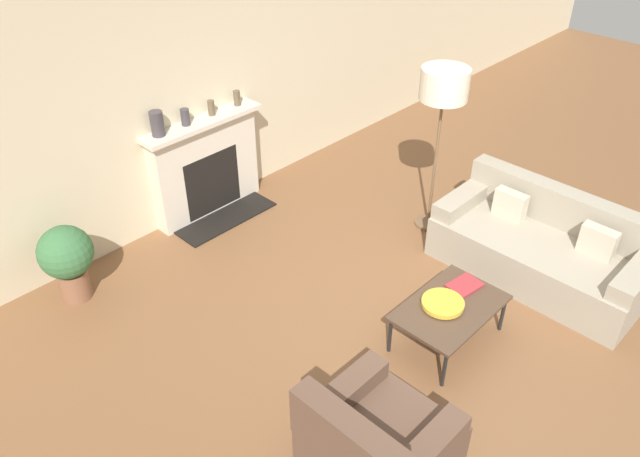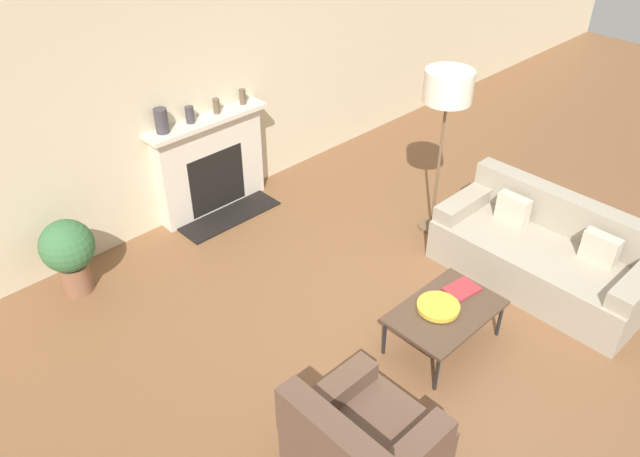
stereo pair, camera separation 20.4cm
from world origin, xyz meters
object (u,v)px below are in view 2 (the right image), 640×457
Objects in this scene: mantel_vase_center_left at (190,115)px; mantel_vase_center_right at (216,106)px; couch at (544,254)px; book at (462,289)px; fireplace at (211,166)px; mantel_vase_right at (243,97)px; armchair_near at (362,445)px; potted_plant at (68,251)px; mantel_vase_left at (161,121)px; floor_lamp at (448,93)px; bowl at (438,307)px; coffee_table at (445,312)px.

mantel_vase_center_left is 1.07× the size of mantel_vase_center_right.
book is (-1.10, 0.18, 0.10)m from couch.
mantel_vase_center_right is (0.16, 0.01, 0.66)m from fireplace.
mantel_vase_center_left is at bearing 180.00° from mantel_vase_right.
armchair_near is 1.14× the size of potted_plant.
mantel_vase_center_right is at bearing 0.00° from mantel_vase_left.
fireplace reaches higher than couch.
book is 1.91m from floor_lamp.
fireplace is 0.68m from mantel_vase_center_left.
mantel_vase_right is at bearing -162.52° from couch.
bowl is 3.18m from mantel_vase_center_right.
armchair_near reaches higher than coffee_table.
mantel_vase_center_left is at bearing -152.32° from couch.
potted_plant is (-2.31, -0.29, -0.74)m from mantel_vase_right.
armchair_near is 3.27m from potted_plant.
fireplace is at bearing -178.35° from mantel_vase_right.
floor_lamp is at bearing -61.00° from armchair_near.
bowl is 3.25m from mantel_vase_left.
coffee_table is at bearing -161.50° from book.
armchair_near is 4.04m from mantel_vase_right.
mantel_vase_center_right is at bearing 89.48° from coffee_table.
mantel_vase_center_right is (0.66, 0.00, -0.05)m from mantel_vase_left.
mantel_vase_center_left is 1.82m from potted_plant.
book is at bearing -78.89° from mantel_vase_center_left.
armchair_near is 3.90m from mantel_vase_center_right.
fireplace is 3.13m from coffee_table.
mantel_vase_right reaches higher than armchair_near.
book is 0.41× the size of potted_plant.
fireplace is at bearing -1.64° from mantel_vase_left.
mantel_vase_center_right is (-1.32, 1.98, -0.36)m from floor_lamp.
potted_plant is at bearing -167.49° from mantel_vase_left.
book is (1.71, 0.43, 0.11)m from armchair_near.
floor_lamp reaches higher than fireplace.
mantel_vase_left is 1.56× the size of mantel_vase_center_right.
mantel_vase_center_left is (-1.66, 1.98, -0.36)m from floor_lamp.
book is at bearing 1.33° from bowl.
armchair_near reaches higher than potted_plant.
couch is 3.53m from mantel_vase_right.
couch reaches higher than armchair_near.
couch is 2.58× the size of potted_plant.
mantel_vase_center_left is at bearing 129.96° from floor_lamp.
couch is 4.47m from potted_plant.
bowl reaches higher than coffee_table.
floor_lamp is (1.48, -1.96, 1.02)m from fireplace.
mantel_vase_right is (1.79, 3.51, 0.91)m from armchair_near.
mantel_vase_left is at bearing 180.00° from mantel_vase_center_left.
couch is 12.15× the size of mantel_vase_center_right.
book is at bearing -73.10° from mantel_vase_left.
coffee_table is at bearing -75.22° from armchair_near.
potted_plant is (-1.96, -0.29, -0.74)m from mantel_vase_center_right.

